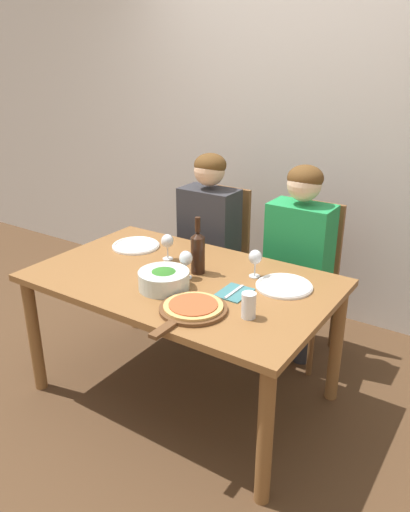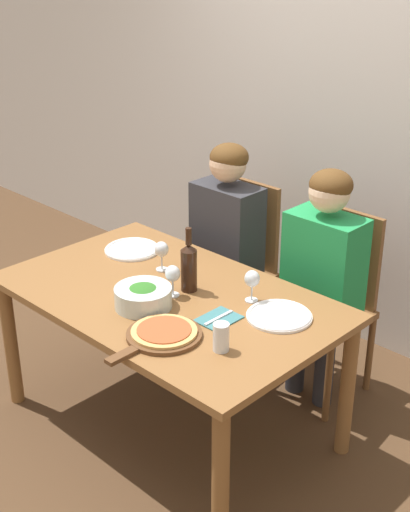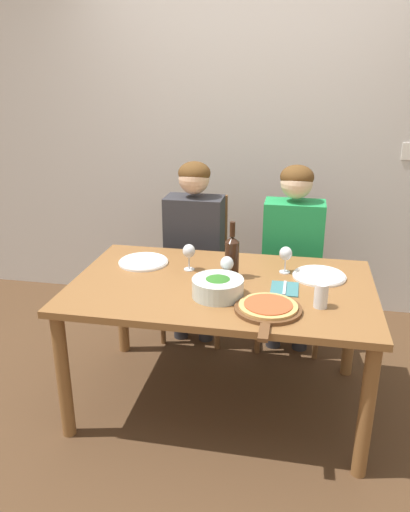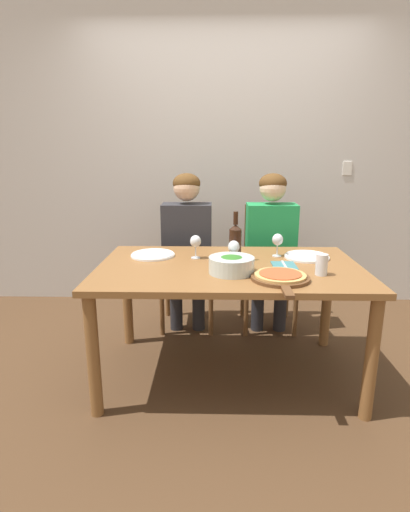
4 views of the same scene
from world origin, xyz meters
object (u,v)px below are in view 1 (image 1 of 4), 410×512
object	(u,v)px
pizza_on_board	(192,308)
fork_on_napkin	(234,293)
water_tumbler	(249,305)
chair_right	(303,274)
wine_bottle	(198,251)
chair_left	(217,253)
person_woman	(208,227)
wine_glass_centre	(186,259)
person_man	(298,247)
wine_glass_right	(255,258)
wine_glass_left	(167,242)
dinner_plate_left	(136,245)
broccoli_bowl	(164,279)
dinner_plate_right	(284,286)

from	to	relation	value
pizza_on_board	fork_on_napkin	size ratio (longest dim) A/B	2.53
water_tumbler	chair_right	bearing A→B (deg)	98.60
wine_bottle	pizza_on_board	bearing A→B (deg)	-59.16
chair_left	person_woman	distance (m)	0.25
wine_bottle	wine_glass_centre	world-z (taller)	wine_bottle
chair_right	person_woman	world-z (taller)	person_woman
person_woman	chair_left	bearing A→B (deg)	90.00
water_tumbler	person_man	bearing A→B (deg)	99.69
water_tumbler	wine_glass_right	bearing A→B (deg)	114.62
chair_right	wine_bottle	bearing A→B (deg)	-112.90
wine_glass_left	wine_glass_centre	world-z (taller)	same
chair_left	dinner_plate_left	world-z (taller)	chair_left
chair_left	chair_right	world-z (taller)	same
broccoli_bowl	wine_glass_left	distance (m)	0.38
wine_glass_right	wine_glass_centre	size ratio (longest dim) A/B	1.00
broccoli_bowl	water_tumbler	distance (m)	0.50
person_man	fork_on_napkin	size ratio (longest dim) A/B	6.89
wine_glass_right	broccoli_bowl	bearing A→B (deg)	-129.92
chair_right	pizza_on_board	bearing A→B (deg)	-94.44
person_woman	person_man	xyz separation A→B (m)	(0.65, 0.00, 0.00)
wine_bottle	pizza_on_board	size ratio (longest dim) A/B	0.68
person_woman	person_man	world-z (taller)	same
dinner_plate_left	wine_glass_left	size ratio (longest dim) A/B	1.90
broccoli_bowl	fork_on_napkin	world-z (taller)	broccoli_bowl
chair_left	wine_glass_right	xyz separation A→B (m)	(0.62, -0.61, 0.31)
chair_left	dinner_plate_left	size ratio (longest dim) A/B	3.41
wine_bottle	dinner_plate_left	xyz separation A→B (m)	(-0.53, 0.11, -0.11)
wine_bottle	broccoli_bowl	world-z (taller)	wine_bottle
chair_left	water_tumbler	distance (m)	1.32
dinner_plate_right	wine_glass_right	bearing A→B (deg)	169.93
dinner_plate_right	wine_glass_left	size ratio (longest dim) A/B	1.90
wine_glass_right	water_tumbler	size ratio (longest dim) A/B	1.27
chair_right	dinner_plate_right	size ratio (longest dim) A/B	3.41
dinner_plate_right	pizza_on_board	xyz separation A→B (m)	(-0.24, -0.46, 0.01)
dinner_plate_right	fork_on_napkin	bearing A→B (deg)	-132.25
wine_bottle	wine_glass_right	bearing A→B (deg)	23.17
dinner_plate_left	wine_glass_centre	bearing A→B (deg)	-20.97
person_woman	wine_glass_centre	world-z (taller)	person_woman
dinner_plate_left	water_tumbler	distance (m)	1.07
person_man	wine_glass_centre	distance (m)	0.79
dinner_plate_left	dinner_plate_right	distance (m)	1.00
dinner_plate_left	wine_glass_left	bearing A→B (deg)	-9.87
wine_bottle	water_tumbler	bearing A→B (deg)	-31.20
wine_bottle	fork_on_napkin	bearing A→B (deg)	-20.49
dinner_plate_left	wine_glass_centre	xyz separation A→B (m)	(0.52, -0.20, 0.10)
dinner_plate_right	pizza_on_board	world-z (taller)	pizza_on_board
chair_right	water_tumbler	xyz separation A→B (m)	(0.15, -1.02, 0.27)
pizza_on_board	wine_glass_right	xyz separation A→B (m)	(0.06, 0.50, 0.09)
chair_left	water_tumbler	world-z (taller)	chair_left
dinner_plate_left	pizza_on_board	bearing A→B (deg)	-32.58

